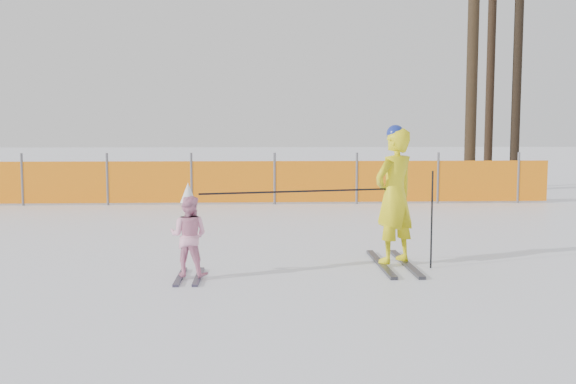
% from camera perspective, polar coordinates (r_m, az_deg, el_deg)
% --- Properties ---
extents(ground, '(120.00, 120.00, 0.00)m').
position_cam_1_polar(ground, '(7.91, 0.17, -7.58)').
color(ground, white).
rests_on(ground, ground).
extents(adult, '(0.77, 1.73, 1.86)m').
position_cam_1_polar(adult, '(8.57, 9.44, -0.35)').
color(adult, black).
rests_on(adult, ground).
extents(child, '(0.55, 0.93, 1.16)m').
position_cam_1_polar(child, '(7.86, -8.82, -3.79)').
color(child, black).
rests_on(child, ground).
extents(ski_poles, '(2.98, 0.60, 1.27)m').
position_cam_1_polar(ski_poles, '(8.18, 4.92, -0.83)').
color(ski_poles, black).
rests_on(ski_poles, ground).
extents(safety_fence, '(16.76, 0.06, 1.25)m').
position_cam_1_polar(safety_fence, '(15.55, -7.35, 0.92)').
color(safety_fence, '#595960').
rests_on(safety_fence, ground).
extents(tree_trunks, '(1.74, 1.33, 6.11)m').
position_cam_1_polar(tree_trunks, '(19.97, 17.50, 8.83)').
color(tree_trunks, '#2F2215').
rests_on(tree_trunks, ground).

